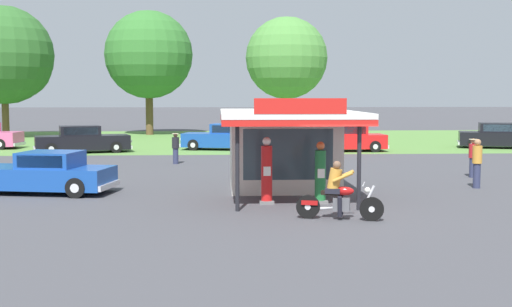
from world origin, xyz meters
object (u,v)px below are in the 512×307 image
featured_classic_sedan (43,174)px  parked_car_back_row_centre_right (82,140)px  gas_pump_offside (320,175)px  bystander_standing_back_lot (295,144)px  motorcycle_with_rider (338,195)px  bystander_chatting_near_pumps (477,162)px  gas_pump_nearside (267,173)px  parked_car_back_row_centre_left (346,139)px  bystander_leaning_by_kiosk (473,157)px  parked_car_back_row_far_left (501,136)px  parked_car_second_row_spare (224,138)px  bystander_admiring_sedan (176,148)px

featured_classic_sedan → parked_car_back_row_centre_right: bearing=96.5°
gas_pump_offside → parked_car_back_row_centre_right: bearing=120.3°
bystander_standing_back_lot → motorcycle_with_rider: bearing=-92.4°
gas_pump_offside → bystander_chatting_near_pumps: gas_pump_offside is taller
gas_pump_nearside → featured_classic_sedan: 7.87m
parked_car_back_row_centre_left → bystander_leaning_by_kiosk: size_ratio=3.10×
parked_car_back_row_far_left → bystander_leaning_by_kiosk: bystander_leaning_by_kiosk is taller
featured_classic_sedan → parked_car_back_row_centre_left: (13.38, 16.08, 0.06)m
motorcycle_with_rider → parked_car_back_row_centre_right: motorcycle_with_rider is taller
bystander_leaning_by_kiosk → parked_car_back_row_centre_left: bearing=102.3°
parked_car_back_row_centre_right → bystander_chatting_near_pumps: bearing=-42.6°
gas_pump_nearside → bystander_leaning_by_kiosk: (8.74, 6.08, -0.11)m
gas_pump_offside → parked_car_second_row_spare: bearing=97.9°
bystander_admiring_sedan → bystander_standing_back_lot: bearing=14.5°
parked_car_back_row_centre_right → parked_car_back_row_far_left: size_ratio=1.03×
motorcycle_with_rider → featured_classic_sedan: motorcycle_with_rider is taller
featured_classic_sedan → parked_car_back_row_centre_left: bearing=50.2°
bystander_admiring_sedan → gas_pump_nearside: bearing=-73.8°
gas_pump_nearside → motorcycle_with_rider: gas_pump_nearside is taller
motorcycle_with_rider → featured_classic_sedan: (-9.12, 5.41, -0.01)m
parked_car_back_row_far_left → bystander_admiring_sedan: (-19.50, -8.43, 0.06)m
gas_pump_offside → bystander_chatting_near_pumps: 6.79m
motorcycle_with_rider → bystander_chatting_near_pumps: bearing=43.8°
parked_car_second_row_spare → bystander_standing_back_lot: (3.53, -6.56, 0.11)m
featured_classic_sedan → bystander_leaning_by_kiosk: bearing=11.9°
gas_pump_offside → parked_car_back_row_centre_left: 19.25m
gas_pump_offside → featured_classic_sedan: 9.44m
parked_car_back_row_centre_right → parked_car_back_row_centre_left: parked_car_back_row_centre_left is taller
gas_pump_offside → bystander_standing_back_lot: 13.61m
bystander_chatting_near_pumps → featured_classic_sedan: bearing=-178.7°
bystander_admiring_sedan → parked_car_back_row_centre_left: bearing=35.2°
parked_car_back_row_far_left → bystander_admiring_sedan: bearing=-156.6°
bystander_chatting_near_pumps → bystander_standing_back_lot: bystander_chatting_near_pumps is taller
bystander_admiring_sedan → bystander_standing_back_lot: 6.11m
featured_classic_sedan → gas_pump_nearside: bearing=-19.9°
parked_car_back_row_centre_right → bystander_standing_back_lot: 12.65m
motorcycle_with_rider → bystander_chatting_near_pumps: (6.00, 5.76, 0.28)m
bystander_leaning_by_kiosk → bystander_chatting_near_pumps: (-1.01, -3.05, 0.10)m
gas_pump_offside → motorcycle_with_rider: size_ratio=0.84×
parked_car_back_row_far_left → bystander_leaning_by_kiosk: bearing=-116.7°
motorcycle_with_rider → parked_car_back_row_far_left: (14.27, 23.23, 0.07)m
bystander_leaning_by_kiosk → bystander_standing_back_lot: bearing=130.1°
gas_pump_nearside → featured_classic_sedan: gas_pump_nearside is taller
gas_pump_nearside → bystander_chatting_near_pumps: (7.72, 3.03, -0.01)m
parked_car_second_row_spare → bystander_chatting_near_pumps: bearing=-62.7°
parked_car_back_row_centre_left → bystander_standing_back_lot: bearing=-124.7°
motorcycle_with_rider → parked_car_back_row_far_left: motorcycle_with_rider is taller
gas_pump_nearside → parked_car_second_row_spare: gas_pump_nearside is taller
motorcycle_with_rider → parked_car_back_row_centre_right: size_ratio=0.40×
gas_pump_nearside → bystander_standing_back_lot: size_ratio=1.30×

